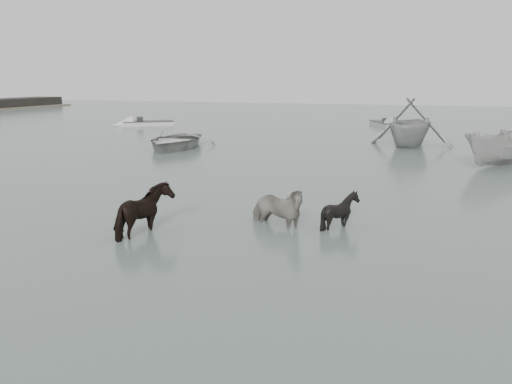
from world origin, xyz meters
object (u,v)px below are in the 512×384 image
(rowboat_lead, at_px, (174,139))
(pony_black, at_px, (340,206))
(pony_dark, at_px, (145,206))
(pony_pinto, at_px, (277,199))

(rowboat_lead, bearing_deg, pony_black, -54.62)
(pony_dark, height_order, rowboat_lead, pony_dark)
(rowboat_lead, bearing_deg, pony_dark, -71.86)
(pony_pinto, relative_size, pony_black, 1.53)
(pony_dark, xyz_separation_m, rowboat_lead, (-6.93, 14.82, -0.19))
(pony_pinto, bearing_deg, rowboat_lead, 53.67)
(pony_pinto, distance_m, pony_dark, 3.41)
(pony_pinto, distance_m, rowboat_lead, 16.38)
(pony_pinto, height_order, rowboat_lead, pony_pinto)
(rowboat_lead, bearing_deg, pony_pinto, -59.90)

